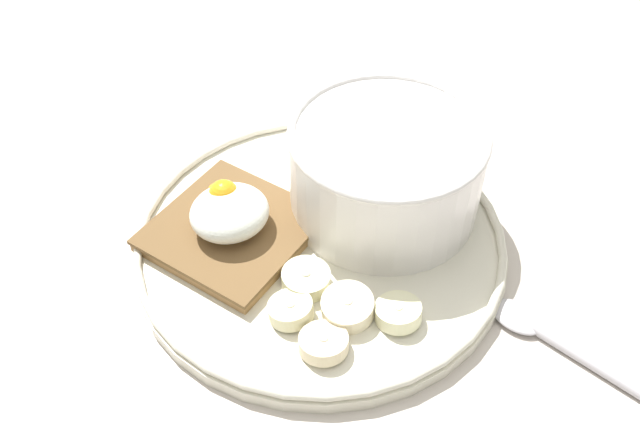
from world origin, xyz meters
TOP-DOWN VIEW (x-y plane):
  - ground_plane at (0.00, 0.00)cm, footprint 120.00×120.00cm
  - plate at (0.00, 0.00)cm, footprint 26.56×26.56cm
  - oatmeal_bowl at (-5.75, 0.05)cm, footprint 13.96×13.96cm
  - toast_slice at (4.94, -3.89)cm, footprint 13.31×13.31cm
  - poached_egg at (4.91, -4.04)cm, footprint 5.62×7.22cm
  - banana_slice_front at (2.43, 6.43)cm, footprint 4.42×4.35cm
  - banana_slice_left at (5.24, 7.66)cm, footprint 4.29×4.34cm
  - banana_slice_back at (0.24, 8.61)cm, footprint 3.36×3.46cm
  - banana_slice_right at (3.21, 2.87)cm, footprint 4.45×4.44cm
  - banana_slice_inner at (5.48, 4.41)cm, footprint 3.42×3.52cm
  - spoon at (-7.38, 15.35)cm, footprint 4.22×12.05cm

SIDE VIEW (x-z plane):
  - ground_plane at x=0.00cm, z-range 0.00..2.00cm
  - spoon at x=-7.38cm, z-range 2.00..2.80cm
  - plate at x=0.00cm, z-range 2.00..3.60cm
  - banana_slice_left at x=5.24cm, z-range 2.90..4.27cm
  - toast_slice at x=4.94cm, z-range 3.07..4.12cm
  - banana_slice_right at x=3.21cm, z-range 2.97..4.23cm
  - banana_slice_back at x=0.24cm, z-range 2.91..4.36cm
  - banana_slice_inner at x=5.48cm, z-range 2.90..4.37cm
  - banana_slice_front at x=2.43cm, z-range 2.92..4.54cm
  - poached_egg at x=4.91cm, z-range 3.88..7.07cm
  - oatmeal_bowl at x=-5.75cm, z-range 3.00..10.25cm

